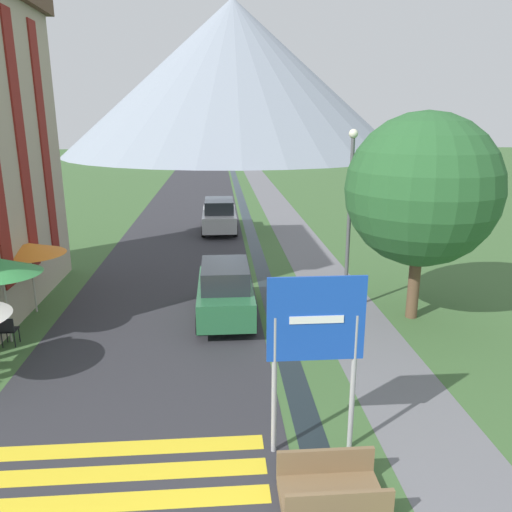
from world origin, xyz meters
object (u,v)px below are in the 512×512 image
at_px(footbridge, 332,492).
at_px(cafe_umbrella_rear_orange, 29,249).
at_px(cafe_chair_far_left, 5,314).
at_px(tree_by_path, 422,190).
at_px(streetlamp, 350,208).
at_px(parked_car_far, 219,215).
at_px(parked_car_near, 225,291).
at_px(cafe_umbrella_middle_green, 1,266).
at_px(road_sign, 316,338).
at_px(cafe_chair_middle, 8,329).

xyz_separation_m(footbridge, cafe_umbrella_rear_orange, (-7.77, 9.04, 1.91)).
relative_size(cafe_chair_far_left, cafe_umbrella_rear_orange, 0.37).
bearing_deg(tree_by_path, streetlamp, 159.15).
distance_m(parked_car_far, cafe_umbrella_rear_orange, 13.12).
height_order(parked_car_near, streetlamp, streetlamp).
bearing_deg(parked_car_far, streetlamp, -71.56).
bearing_deg(parked_car_far, tree_by_path, -64.99).
relative_size(footbridge, cafe_umbrella_rear_orange, 0.73).
relative_size(parked_car_near, cafe_umbrella_middle_green, 1.62).
relative_size(parked_car_far, tree_by_path, 0.71).
bearing_deg(footbridge, tree_by_path, 60.70).
bearing_deg(parked_car_near, tree_by_path, -3.63).
xyz_separation_m(road_sign, parked_car_near, (-1.54, 6.66, -1.42)).
distance_m(parked_car_far, cafe_chair_far_left, 14.49).
bearing_deg(cafe_chair_far_left, cafe_umbrella_middle_green, -68.35).
bearing_deg(road_sign, tree_by_path, 55.16).
xyz_separation_m(cafe_umbrella_rear_orange, tree_by_path, (12.08, -1.36, 1.92)).
bearing_deg(cafe_chair_far_left, tree_by_path, -5.44).
height_order(parked_car_near, tree_by_path, tree_by_path).
bearing_deg(road_sign, cafe_umbrella_middle_green, 144.90).
bearing_deg(road_sign, cafe_umbrella_rear_orange, 135.23).
height_order(cafe_chair_middle, streetlamp, streetlamp).
xyz_separation_m(footbridge, streetlamp, (2.34, 8.43, 3.18)).
bearing_deg(cafe_umbrella_rear_orange, parked_car_far, 62.42).
bearing_deg(parked_car_far, cafe_umbrella_middle_green, -113.34).
bearing_deg(parked_car_far, cafe_chair_far_left, -116.38).
relative_size(parked_car_near, streetlamp, 0.68).
xyz_separation_m(footbridge, cafe_chair_far_left, (-8.16, 7.65, 0.29)).
height_order(cafe_umbrella_middle_green, streetlamp, streetlamp).
bearing_deg(cafe_chair_far_left, road_sign, -43.28).
bearing_deg(cafe_umbrella_middle_green, footbridge, -41.29).
height_order(streetlamp, tree_by_path, tree_by_path).
distance_m(cafe_umbrella_rear_orange, streetlamp, 10.21).
height_order(parked_car_near, cafe_chair_middle, parked_car_near).
distance_m(footbridge, streetlamp, 9.31).
bearing_deg(parked_car_near, cafe_chair_far_left, -176.42).
bearing_deg(parked_car_near, cafe_umbrella_rear_orange, 170.93).
bearing_deg(tree_by_path, footbridge, -119.30).
distance_m(road_sign, streetlamp, 7.51).
xyz_separation_m(cafe_chair_far_left, cafe_umbrella_middle_green, (0.45, -0.88, 1.72)).
height_order(cafe_umbrella_middle_green, tree_by_path, tree_by_path).
bearing_deg(streetlamp, cafe_umbrella_middle_green, -170.57).
xyz_separation_m(parked_car_far, tree_by_path, (6.04, -12.94, 3.15)).
distance_m(road_sign, parked_car_near, 6.98).
xyz_separation_m(cafe_umbrella_middle_green, cafe_umbrella_rear_orange, (-0.07, 2.28, -0.10)).
height_order(road_sign, footbridge, road_sign).
bearing_deg(parked_car_near, cafe_chair_middle, -165.33).
bearing_deg(parked_car_near, streetlamp, 5.45).
distance_m(parked_car_near, cafe_chair_middle, 6.24).
bearing_deg(cafe_umbrella_middle_green, tree_by_path, 4.37).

